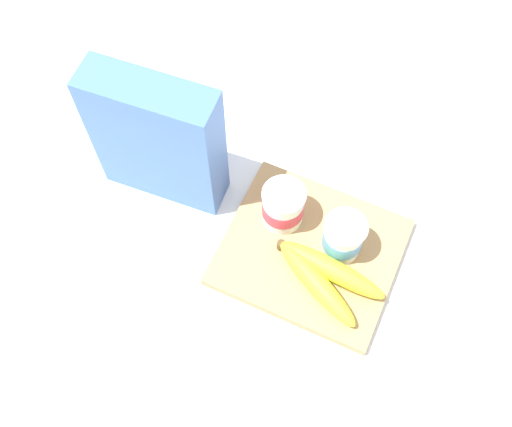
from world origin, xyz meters
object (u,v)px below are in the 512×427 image
object	(u,v)px
cutting_board	(310,252)
yogurt_cup_back	(343,238)
banana_bunch	(324,276)
cereal_box	(158,140)
yogurt_cup_front	(283,206)

from	to	relation	value
cutting_board	yogurt_cup_back	world-z (taller)	yogurt_cup_back
yogurt_cup_back	banana_bunch	bearing A→B (deg)	-93.62
banana_bunch	cutting_board	bearing A→B (deg)	133.62
cutting_board	banana_bunch	distance (m)	0.06
yogurt_cup_back	cereal_box	bearing A→B (deg)	179.59
banana_bunch	yogurt_cup_back	bearing A→B (deg)	86.38
cutting_board	cereal_box	size ratio (longest dim) A/B	1.07
cutting_board	yogurt_cup_back	xyz separation A→B (m)	(0.04, 0.02, 0.05)
yogurt_cup_front	banana_bunch	bearing A→B (deg)	-36.02
yogurt_cup_front	yogurt_cup_back	xyz separation A→B (m)	(0.11, -0.01, 0.00)
yogurt_cup_front	yogurt_cup_back	size ratio (longest dim) A/B	0.98
yogurt_cup_front	banana_bunch	xyz separation A→B (m)	(0.11, -0.08, -0.02)
cereal_box	banana_bunch	size ratio (longest dim) A/B	1.36
cutting_board	yogurt_cup_back	distance (m)	0.07
cereal_box	banana_bunch	xyz separation A→B (m)	(0.32, -0.07, -0.09)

